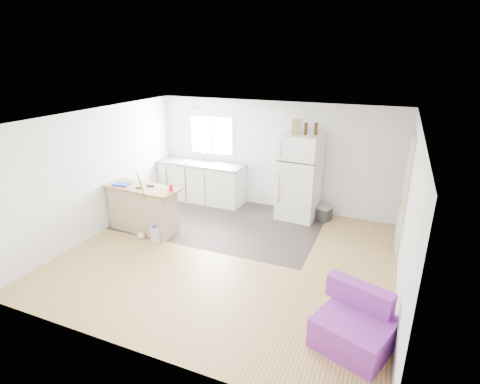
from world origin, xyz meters
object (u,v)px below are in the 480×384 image
at_px(purple_seat, 355,326).
at_px(bottle_left, 306,129).
at_px(mop, 142,228).
at_px(red_cup, 171,188).
at_px(peninsula, 143,208).
at_px(cardboard_box, 297,127).
at_px(blue_tray, 122,184).
at_px(cleaner_jug, 155,234).
at_px(refrigerator, 299,177).
at_px(cooler, 321,212).
at_px(kitchen_cabinets, 201,181).
at_px(bottle_right, 316,129).

bearing_deg(purple_seat, bottle_left, 133.80).
bearing_deg(mop, red_cup, 51.08).
height_order(peninsula, cardboard_box, cardboard_box).
bearing_deg(peninsula, blue_tray, -166.25).
height_order(peninsula, cleaner_jug, peninsula).
distance_m(refrigerator, cooler, 0.90).
relative_size(kitchen_cabinets, cooler, 4.28).
height_order(cooler, cleaner_jug, cooler).
bearing_deg(bottle_right, refrigerator, -178.50).
bearing_deg(red_cup, blue_tray, -175.72).
distance_m(mop, bottle_left, 3.72).
distance_m(cleaner_jug, mop, 0.29).
bearing_deg(cooler, cleaner_jug, -121.07).
bearing_deg(cleaner_jug, cardboard_box, 62.64).
relative_size(peninsula, cleaner_jug, 4.81).
height_order(cleaner_jug, red_cup, red_cup).
bearing_deg(bottle_right, blue_tray, -150.32).
height_order(refrigerator, bottle_right, bottle_right).
distance_m(peninsula, bottle_left, 3.58).
distance_m(refrigerator, bottle_right, 1.07).
distance_m(peninsula, mop, 0.45).
bearing_deg(bottle_right, bottle_left, -158.69).
height_order(cleaner_jug, bottle_left, bottle_left).
bearing_deg(bottle_left, blue_tray, -149.86).
bearing_deg(bottle_right, peninsula, -148.01).
xyz_separation_m(peninsula, cleaner_jug, (0.47, -0.33, -0.33)).
bearing_deg(mop, cleaner_jug, 15.03).
xyz_separation_m(kitchen_cabinets, blue_tray, (-0.67, -1.96, 0.46)).
relative_size(kitchen_cabinets, mop, 1.57).
distance_m(peninsula, red_cup, 0.85).
height_order(refrigerator, blue_tray, refrigerator).
xyz_separation_m(cooler, cleaner_jug, (-2.69, -2.22, -0.02)).
distance_m(kitchen_cabinets, cleaner_jug, 2.26).
distance_m(peninsula, cleaner_jug, 0.66).
bearing_deg(bottle_left, red_cup, -139.96).
relative_size(bottle_left, bottle_right, 1.00).
distance_m(mop, red_cup, 0.95).
bearing_deg(kitchen_cabinets, peninsula, -97.28).
height_order(cleaner_jug, blue_tray, blue_tray).
bearing_deg(cardboard_box, red_cup, -137.04).
height_order(purple_seat, bottle_right, bottle_right).
xyz_separation_m(refrigerator, blue_tray, (-3.05, -1.89, 0.03)).
bearing_deg(bottle_right, mop, -141.70).
xyz_separation_m(peninsula, cardboard_box, (2.56, 1.77, 1.50)).
xyz_separation_m(cooler, bottle_right, (-0.22, -0.06, 1.78)).
relative_size(peninsula, mop, 1.15).
distance_m(peninsula, purple_seat, 4.57).
xyz_separation_m(cooler, cardboard_box, (-0.60, -0.12, 1.80)).
relative_size(kitchen_cabinets, cardboard_box, 7.07).
distance_m(refrigerator, cardboard_box, 1.06).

